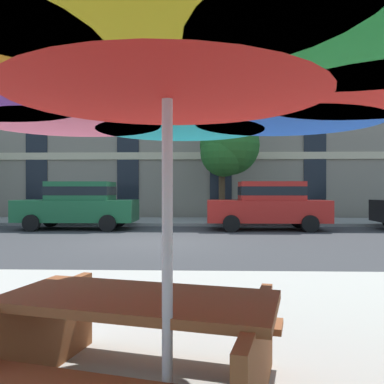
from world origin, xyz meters
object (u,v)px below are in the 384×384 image
object	(u,v)px
street_tree_middle	(228,148)
picnic_table	(138,338)
patio_umbrella	(167,63)
sedan_green	(79,204)
sedan_red	(268,204)

from	to	relation	value
street_tree_middle	picnic_table	bearing A→B (deg)	-95.49
street_tree_middle	patio_umbrella	xyz separation A→B (m)	(-1.23, -15.68, -1.18)
sedan_green	street_tree_middle	size ratio (longest dim) A/B	0.91
sedan_red	patio_umbrella	xyz separation A→B (m)	(-2.55, -12.70, 1.21)
sedan_green	patio_umbrella	size ratio (longest dim) A/B	1.18
sedan_red	patio_umbrella	distance (m)	13.01
picnic_table	sedan_green	bearing A→B (deg)	109.35
sedan_red	street_tree_middle	xyz separation A→B (m)	(-1.32, 2.98, 2.39)
sedan_red	street_tree_middle	bearing A→B (deg)	113.85
sedan_red	street_tree_middle	size ratio (longest dim) A/B	0.91
street_tree_middle	sedan_green	bearing A→B (deg)	-152.65
sedan_green	street_tree_middle	xyz separation A→B (m)	(5.76, 2.98, 2.39)
patio_umbrella	picnic_table	size ratio (longest dim) A/B	1.76
sedan_green	street_tree_middle	world-z (taller)	street_tree_middle
sedan_red	patio_umbrella	size ratio (longest dim) A/B	1.18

